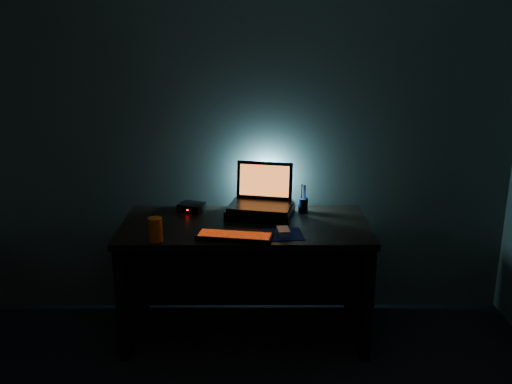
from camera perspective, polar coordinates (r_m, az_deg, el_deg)
room at (r=1.77m, az=-1.97°, el=-5.71°), size 3.50×4.00×2.50m
desk at (r=3.60m, az=-1.04°, el=-6.73°), size 1.50×0.70×0.75m
riser at (r=3.58m, az=0.45°, el=-1.96°), size 0.45×0.38×0.06m
laptop at (r=3.60m, az=0.61°, el=-0.35°), size 0.43×0.35×0.26m
keyboard at (r=3.22m, az=-2.15°, el=-4.44°), size 0.44×0.21×0.03m
mousepad at (r=3.28m, az=2.74°, el=-4.26°), size 0.24×0.22×0.00m
mouse at (r=3.27m, az=2.74°, el=-3.96°), size 0.08×0.12×0.03m
pen_cup at (r=3.67m, az=4.73°, el=-1.30°), size 0.07×0.07×0.09m
juice_glass at (r=3.22m, az=-10.02°, el=-3.71°), size 0.08×0.08×0.13m
router at (r=3.70m, az=-6.42°, el=-1.52°), size 0.19×0.17×0.05m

